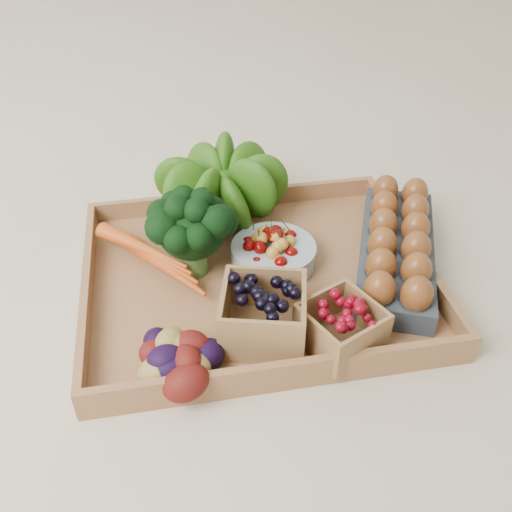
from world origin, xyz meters
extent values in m
plane|color=beige|center=(0.00, 0.00, 0.00)|extent=(4.00, 4.00, 0.00)
cube|color=#9A6940|center=(0.00, 0.00, 0.01)|extent=(0.55, 0.45, 0.01)
sphere|color=#1F470B|center=(-0.03, 0.20, 0.09)|extent=(0.15, 0.15, 0.15)
cylinder|color=#8C9EA5|center=(0.04, 0.03, 0.03)|extent=(0.14, 0.14, 0.04)
cube|color=#333941|center=(0.24, 0.00, 0.03)|extent=(0.24, 0.36, 0.04)
cube|color=black|center=(-0.01, -0.13, 0.06)|extent=(0.14, 0.14, 0.08)
cube|color=#660411|center=(0.09, -0.17, 0.05)|extent=(0.13, 0.13, 0.07)
camera|label=1|loc=(-0.13, -0.71, 0.62)|focal=40.00mm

